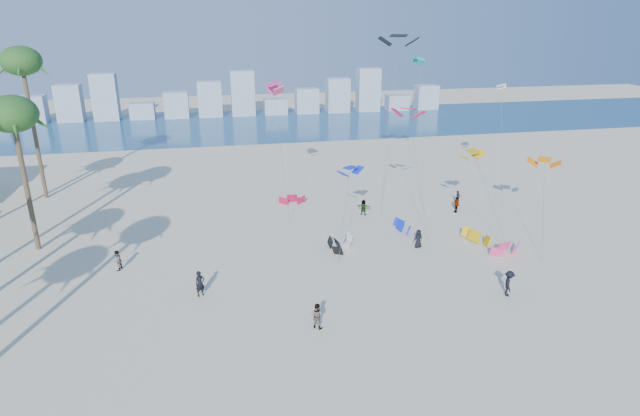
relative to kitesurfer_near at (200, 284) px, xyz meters
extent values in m
plane|color=beige|center=(6.15, -12.39, -0.92)|extent=(220.00, 220.00, 0.00)
plane|color=navy|center=(6.15, 59.61, -0.92)|extent=(220.00, 220.00, 0.00)
imported|color=black|center=(0.00, 0.00, 0.00)|extent=(0.80, 0.69, 1.85)
imported|color=gray|center=(7.10, -5.47, -0.09)|extent=(1.02, 1.00, 1.66)
imported|color=black|center=(17.69, 4.62, -0.13)|extent=(0.84, 0.60, 1.58)
imported|color=gray|center=(24.46, 11.86, -0.14)|extent=(0.49, 0.95, 1.56)
imported|color=black|center=(20.80, -4.21, 0.00)|extent=(1.14, 1.38, 1.85)
imported|color=gray|center=(15.33, 12.94, -0.16)|extent=(1.45, 1.11, 1.53)
imported|color=black|center=(25.45, 13.63, -0.14)|extent=(0.67, 0.57, 1.56)
imported|color=gray|center=(-6.20, 5.23, -0.12)|extent=(0.84, 0.94, 1.60)
cylinder|color=#595959|center=(11.52, 5.39, 2.20)|extent=(2.30, 5.41, 6.26)
cylinder|color=#595959|center=(18.42, 7.19, 4.53)|extent=(1.38, 3.15, 10.90)
cylinder|color=#595959|center=(23.95, 4.73, 2.70)|extent=(1.28, 5.52, 7.27)
cylinder|color=#595959|center=(7.59, 13.70, 5.27)|extent=(0.73, 3.77, 12.40)
cylinder|color=#595959|center=(21.92, 15.70, 6.21)|extent=(0.59, 5.04, 14.28)
cylinder|color=#595959|center=(27.68, 2.90, 2.42)|extent=(2.84, 5.62, 6.70)
cylinder|color=#595959|center=(17.99, 14.15, 7.31)|extent=(1.93, 2.56, 16.48)
cylinder|color=#595959|center=(30.39, 14.83, 4.83)|extent=(1.04, 4.69, 11.51)
cylinder|color=brown|center=(-13.27, 10.61, 4.69)|extent=(0.40, 0.40, 11.22)
ellipsoid|color=#224F1C|center=(-13.27, 10.61, 10.29)|extent=(3.80, 3.80, 2.85)
cylinder|color=brown|center=(-16.25, 24.61, 6.11)|extent=(0.40, 0.40, 14.06)
ellipsoid|color=#224F1C|center=(-16.25, 24.61, 13.14)|extent=(3.80, 3.80, 2.85)
cube|color=#9EADBF|center=(-29.65, 69.61, 1.48)|extent=(4.40, 3.00, 4.80)
cube|color=#9EADBF|center=(-23.45, 69.61, 2.38)|extent=(4.40, 3.00, 6.60)
cube|color=#9EADBF|center=(-17.25, 69.61, 3.28)|extent=(4.40, 3.00, 8.40)
cube|color=#9EADBF|center=(-11.05, 69.61, 0.58)|extent=(4.40, 3.00, 3.00)
cube|color=#9EADBF|center=(-4.85, 69.61, 1.48)|extent=(4.40, 3.00, 4.80)
cube|color=#9EADBF|center=(1.35, 69.61, 2.38)|extent=(4.40, 3.00, 6.60)
cube|color=#9EADBF|center=(7.55, 69.61, 3.28)|extent=(4.40, 3.00, 8.40)
cube|color=#9EADBF|center=(13.75, 69.61, 0.58)|extent=(4.40, 3.00, 3.00)
cube|color=#9EADBF|center=(19.95, 69.61, 1.48)|extent=(4.40, 3.00, 4.80)
cube|color=#9EADBF|center=(26.15, 69.61, 2.38)|extent=(4.40, 3.00, 6.60)
cube|color=#9EADBF|center=(32.35, 69.61, 3.28)|extent=(4.40, 3.00, 8.40)
cube|color=#9EADBF|center=(38.55, 69.61, 0.58)|extent=(4.40, 3.00, 3.00)
cube|color=#9EADBF|center=(44.75, 69.61, 1.48)|extent=(4.40, 3.00, 4.80)
camera|label=1|loc=(1.64, -33.32, 17.38)|focal=29.74mm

